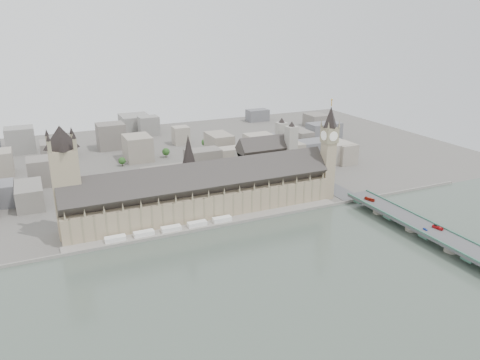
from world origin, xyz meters
name	(u,v)px	position (x,y,z in m)	size (l,w,h in m)	color
ground	(210,222)	(0.00, 0.00, 0.00)	(900.00, 900.00, 0.00)	#595651
river_thames	(300,316)	(0.00, -165.00, 0.00)	(600.00, 600.00, 0.00)	#434F44
embankment_wall	(215,227)	(0.00, -15.00, 1.50)	(600.00, 1.50, 3.00)	gray
river_terrace	(212,224)	(0.00, -7.50, 1.00)	(270.00, 15.00, 2.00)	gray
terrace_tents	(171,228)	(-40.00, -7.00, 4.00)	(118.00, 7.00, 4.00)	white
palace_of_westminster	(202,193)	(0.00, 19.70, 22.71)	(265.00, 40.73, 55.44)	gray
elizabeth_tower	(329,146)	(138.00, 8.00, 58.09)	(17.00, 17.00, 107.50)	gray
victoria_tower	(65,176)	(-122.00, 26.00, 55.20)	(30.00, 30.00, 100.00)	gray
central_tower	(189,158)	(-10.00, 26.00, 57.92)	(13.00, 13.00, 48.00)	gray
westminster_bridge	(406,222)	(162.00, -87.50, 5.12)	(25.00, 325.00, 10.25)	#474749
bridge_parapets	(445,236)	(162.00, -132.00, 10.82)	(25.00, 235.00, 1.15)	#396956
westminster_abbey	(267,158)	(110.92, 95.00, 25.08)	(68.00, 36.00, 64.00)	gray
city_skyline_inland	(146,144)	(0.00, 245.00, 19.00)	(720.00, 360.00, 38.00)	gray
park_trees	(180,196)	(-10.00, 60.00, 7.50)	(110.00, 30.00, 15.00)	#24491A
red_bus_north	(370,199)	(158.07, -39.05, 11.76)	(2.54, 10.87, 3.03)	#AC2213
red_bus_south	(438,228)	(167.82, -118.04, 11.63)	(2.32, 9.90, 2.76)	red
car_blue	(425,229)	(156.63, -115.13, 11.02)	(1.83, 4.54, 1.55)	#1837A0
car_approach	(333,177)	(167.37, 36.48, 10.95)	(1.97, 4.84, 1.41)	gray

